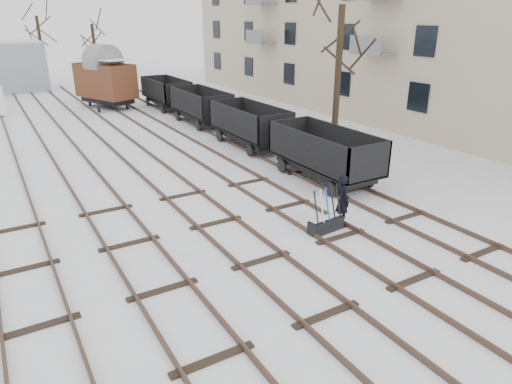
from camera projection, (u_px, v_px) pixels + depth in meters
ground at (261, 261)px, 13.29m from camera, size 120.00×120.00×0.00m
tracks at (128, 149)px, 24.23m from camera, size 13.90×52.00×0.16m
shed_right at (3, 66)px, 42.65m from camera, size 7.00×6.00×4.50m
ground_frame at (326, 223)px, 15.05m from camera, size 1.33×0.54×1.49m
worker at (343, 201)px, 15.26m from camera, size 0.59×0.75×1.81m
freight_wagon_a at (324, 161)px, 19.59m from camera, size 2.17×5.42×2.21m
freight_wagon_b at (250, 131)px, 24.72m from camera, size 2.17×5.42×2.21m
freight_wagon_c at (201, 111)px, 29.85m from camera, size 2.17×5.42×2.21m
freight_wagon_d at (167, 97)px, 34.99m from camera, size 2.17×5.42×2.21m
box_van_wagon at (105, 80)px, 34.65m from camera, size 4.17×5.41×3.67m
tree_near at (337, 88)px, 21.08m from camera, size 0.30×0.30×7.15m
tree_far_left at (42, 51)px, 45.66m from camera, size 0.30×0.30×6.67m
tree_far_right at (96, 56)px, 44.59m from camera, size 0.30×0.30×5.96m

